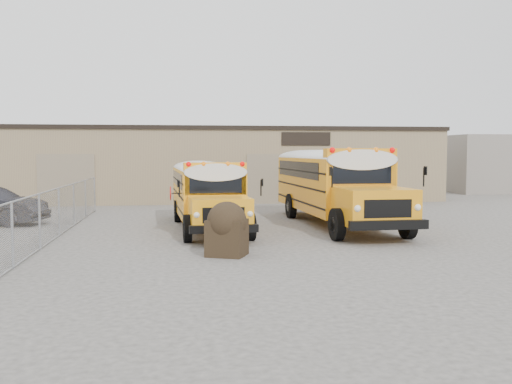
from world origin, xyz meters
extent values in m
plane|color=#494743|center=(0.00, 0.00, 0.00)|extent=(120.00, 120.00, 0.00)
cube|color=#8B7B56|center=(0.00, 20.00, 2.25)|extent=(30.00, 10.00, 4.50)
cube|color=black|center=(0.00, 20.00, 4.55)|extent=(30.20, 10.20, 0.25)
cube|color=black|center=(6.00, 14.98, 3.90)|extent=(3.00, 0.08, 0.80)
cube|color=gray|center=(-8.00, 14.98, 1.50)|extent=(3.20, 0.08, 3.00)
cube|color=gray|center=(4.00, 14.98, 1.50)|extent=(3.20, 0.08, 3.00)
cylinder|color=#96999E|center=(-6.00, -3.00, 0.90)|extent=(0.07, 0.07, 1.80)
cylinder|color=#96999E|center=(-6.00, 0.00, 0.90)|extent=(0.07, 0.07, 1.80)
cylinder|color=#96999E|center=(-6.00, 3.00, 0.90)|extent=(0.07, 0.07, 1.80)
cylinder|color=#96999E|center=(-6.00, 6.00, 0.90)|extent=(0.07, 0.07, 1.80)
cylinder|color=#96999E|center=(-6.00, 9.00, 0.90)|extent=(0.07, 0.07, 1.80)
cylinder|color=#96999E|center=(-6.00, 12.00, 0.90)|extent=(0.07, 0.07, 1.80)
cylinder|color=#96999E|center=(-6.00, 3.00, 1.78)|extent=(0.05, 18.00, 0.05)
cylinder|color=#96999E|center=(-6.00, 3.00, 0.05)|extent=(0.05, 18.00, 0.05)
cube|color=#96999E|center=(-6.00, 3.00, 0.90)|extent=(0.02, 18.00, 1.70)
cube|color=gray|center=(24.00, 24.00, 2.20)|extent=(10.00, 8.00, 4.40)
cube|color=#FFA317|center=(-0.83, 10.95, 1.44)|extent=(2.74, 7.19, 1.90)
cube|color=#FFA317|center=(-0.56, 6.41, 1.02)|extent=(2.16, 2.16, 1.07)
cube|color=black|center=(-0.62, 7.44, 1.97)|extent=(1.90, 0.17, 0.70)
cube|color=silver|center=(-0.83, 10.95, 2.53)|extent=(2.74, 7.26, 0.37)
cube|color=#FFA317|center=(-0.63, 7.66, 2.55)|extent=(2.30, 0.60, 0.33)
sphere|color=#E50705|center=(-1.60, 7.39, 2.67)|extent=(0.19, 0.19, 0.19)
sphere|color=#E50705|center=(0.35, 7.50, 2.67)|extent=(0.19, 0.19, 0.19)
sphere|color=orange|center=(-1.06, 7.42, 2.67)|extent=(0.19, 0.19, 0.19)
sphere|color=orange|center=(-0.18, 7.47, 2.67)|extent=(0.19, 0.19, 0.19)
cube|color=black|center=(-0.50, 5.31, 0.59)|extent=(2.28, 0.34, 0.26)
cube|color=black|center=(-1.04, 14.53, 0.59)|extent=(2.28, 0.32, 0.26)
cube|color=black|center=(-0.83, 10.95, 1.37)|extent=(2.76, 7.05, 0.06)
cube|color=black|center=(-0.85, 11.23, 1.97)|extent=(2.70, 6.07, 0.58)
cylinder|color=black|center=(-1.67, 6.44, 0.48)|extent=(0.32, 0.98, 0.97)
cylinder|color=black|center=(0.54, 6.57, 0.48)|extent=(0.32, 0.98, 0.97)
cylinder|color=black|center=(-2.02, 12.29, 0.48)|extent=(0.32, 0.98, 0.97)
cylinder|color=black|center=(0.19, 12.42, 0.48)|extent=(0.32, 0.98, 0.97)
cylinder|color=#BF0505|center=(-2.26, 8.45, 1.55)|extent=(0.06, 0.52, 0.52)
cube|color=orange|center=(4.74, 12.49, 1.71)|extent=(3.06, 8.49, 2.27)
cube|color=orange|center=(4.93, 7.07, 1.21)|extent=(2.52, 2.52, 1.27)
cube|color=black|center=(4.89, 8.31, 2.34)|extent=(2.27, 0.15, 0.83)
cube|color=silver|center=(4.74, 12.49, 3.01)|extent=(3.06, 8.58, 0.44)
cube|color=orange|center=(4.88, 8.57, 3.04)|extent=(2.73, 0.65, 0.40)
sphere|color=#E50705|center=(3.73, 8.27, 3.17)|extent=(0.22, 0.22, 0.22)
sphere|color=#E50705|center=(6.05, 8.35, 3.17)|extent=(0.22, 0.22, 0.22)
sphere|color=orange|center=(4.37, 8.29, 3.17)|extent=(0.22, 0.22, 0.22)
sphere|color=orange|center=(5.41, 8.33, 3.17)|extent=(0.22, 0.22, 0.22)
cube|color=black|center=(4.98, 5.77, 0.71)|extent=(2.71, 0.34, 0.31)
cube|color=black|center=(4.59, 16.75, 0.71)|extent=(2.71, 0.32, 0.31)
cube|color=black|center=(4.74, 12.49, 1.62)|extent=(3.10, 8.33, 0.07)
cube|color=black|center=(4.73, 12.82, 2.34)|extent=(3.05, 7.17, 0.69)
cylinder|color=black|center=(3.61, 7.15, 0.57)|extent=(0.35, 1.16, 1.15)
cylinder|color=black|center=(6.24, 7.24, 0.57)|extent=(0.35, 1.16, 1.15)
cylinder|color=black|center=(3.37, 14.12, 0.57)|extent=(0.35, 1.16, 1.15)
cylinder|color=black|center=(6.00, 14.21, 0.57)|extent=(0.35, 1.16, 1.15)
cube|color=black|center=(-0.21, -1.85, 0.54)|extent=(1.39, 1.33, 1.09)
sphere|color=black|center=(-0.21, -1.85, 1.03)|extent=(1.20, 1.20, 1.20)
camera|label=1|loc=(-1.62, -18.69, 3.10)|focal=40.00mm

